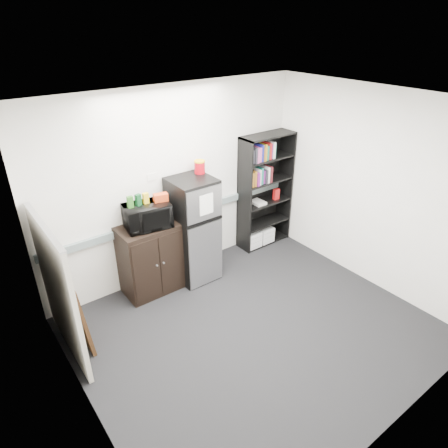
% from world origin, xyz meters
% --- Properties ---
extents(floor, '(4.00, 4.00, 0.00)m').
position_xyz_m(floor, '(0.00, 0.00, 0.00)').
color(floor, black).
rests_on(floor, ground).
extents(wall_back, '(4.00, 0.02, 2.70)m').
position_xyz_m(wall_back, '(0.00, 1.75, 1.35)').
color(wall_back, white).
rests_on(wall_back, floor).
extents(wall_right, '(0.02, 3.50, 2.70)m').
position_xyz_m(wall_right, '(2.00, 0.00, 1.35)').
color(wall_right, white).
rests_on(wall_right, floor).
extents(wall_left, '(0.02, 3.50, 2.70)m').
position_xyz_m(wall_left, '(-2.00, 0.00, 1.35)').
color(wall_left, white).
rests_on(wall_left, floor).
extents(ceiling, '(4.00, 3.50, 0.02)m').
position_xyz_m(ceiling, '(0.00, 0.00, 2.70)').
color(ceiling, white).
rests_on(ceiling, wall_back).
extents(electrical_raceway, '(3.92, 0.05, 0.10)m').
position_xyz_m(electrical_raceway, '(0.00, 1.72, 0.90)').
color(electrical_raceway, gray).
rests_on(electrical_raceway, wall_back).
extents(wall_note, '(0.14, 0.00, 0.10)m').
position_xyz_m(wall_note, '(-0.35, 1.74, 1.55)').
color(wall_note, white).
rests_on(wall_note, wall_back).
extents(bookshelf, '(0.90, 0.34, 1.85)m').
position_xyz_m(bookshelf, '(1.51, 1.57, 0.97)').
color(bookshelf, black).
rests_on(bookshelf, floor).
extents(cubicle_partition, '(0.06, 1.30, 1.62)m').
position_xyz_m(cubicle_partition, '(-1.90, 1.08, 0.81)').
color(cubicle_partition, '#ABA697').
rests_on(cubicle_partition, floor).
extents(cabinet, '(0.80, 0.53, 1.00)m').
position_xyz_m(cabinet, '(-0.59, 1.50, 0.50)').
color(cabinet, black).
rests_on(cabinet, floor).
extents(microwave, '(0.63, 0.47, 0.32)m').
position_xyz_m(microwave, '(-0.59, 1.48, 1.15)').
color(microwave, black).
rests_on(microwave, cabinet).
extents(snack_box_a, '(0.07, 0.05, 0.15)m').
position_xyz_m(snack_box_a, '(-0.78, 1.52, 1.39)').
color(snack_box_a, '#265C1A').
rests_on(snack_box_a, microwave).
extents(snack_box_b, '(0.08, 0.07, 0.15)m').
position_xyz_m(snack_box_b, '(-0.68, 1.52, 1.39)').
color(snack_box_b, '#0D3C1B').
rests_on(snack_box_b, microwave).
extents(snack_box_c, '(0.07, 0.05, 0.14)m').
position_xyz_m(snack_box_c, '(-0.57, 1.52, 1.38)').
color(snack_box_c, gold).
rests_on(snack_box_c, microwave).
extents(snack_bag, '(0.20, 0.14, 0.10)m').
position_xyz_m(snack_bag, '(-0.39, 1.47, 1.36)').
color(snack_bag, '#BB3812').
rests_on(snack_bag, microwave).
extents(refrigerator, '(0.57, 0.60, 1.52)m').
position_xyz_m(refrigerator, '(0.06, 1.42, 0.76)').
color(refrigerator, black).
rests_on(refrigerator, floor).
extents(coffee_can, '(0.15, 0.15, 0.20)m').
position_xyz_m(coffee_can, '(0.28, 1.55, 1.62)').
color(coffee_can, '#AA0713').
rests_on(coffee_can, refrigerator).
extents(framed_poster, '(0.12, 0.72, 0.92)m').
position_xyz_m(framed_poster, '(-1.77, 1.13, 0.46)').
color(framed_poster, black).
rests_on(framed_poster, floor).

